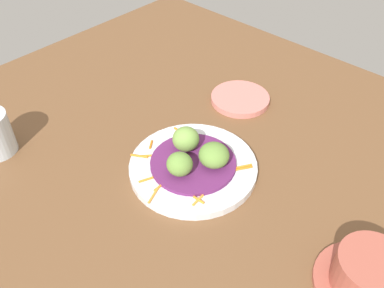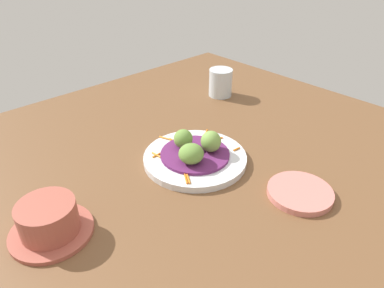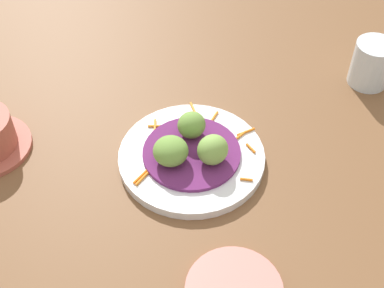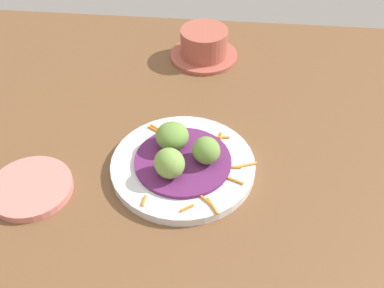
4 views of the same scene
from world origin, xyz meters
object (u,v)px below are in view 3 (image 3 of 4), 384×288
object	(u,v)px
guac_scoop_left	(192,125)
guac_scoop_center	(171,151)
main_plate	(192,157)
water_glass	(372,64)
guac_scoop_right	(213,150)

from	to	relation	value
guac_scoop_left	guac_scoop_center	distance (cm)	6.42
guac_scoop_left	guac_scoop_center	world-z (taller)	guac_scoop_left
main_plate	water_glass	world-z (taller)	water_glass
guac_scoop_left	main_plate	bearing A→B (deg)	-176.25
main_plate	water_glass	distance (cm)	38.09
guac_scoop_center	water_glass	world-z (taller)	water_glass
guac_scoop_center	main_plate	bearing A→B (deg)	-56.25
main_plate	guac_scoop_center	distance (cm)	5.13
guac_scoop_center	guac_scoop_right	bearing A→B (deg)	-86.25
water_glass	guac_scoop_right	bearing A→B (deg)	129.72
guac_scoop_left	guac_scoop_right	size ratio (longest dim) A/B	0.93
guac_scoop_left	guac_scoop_center	xyz separation A→B (cm)	(-5.76, 2.84, -0.05)
guac_scoop_center	guac_scoop_right	xyz separation A→B (cm)	(0.42, -6.41, 0.26)
guac_scoop_center	guac_scoop_right	distance (cm)	6.43
main_plate	guac_scoop_center	bearing A→B (deg)	123.75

